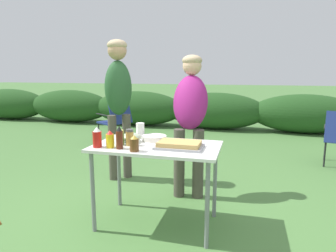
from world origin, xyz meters
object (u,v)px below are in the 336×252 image
food_tray (179,145)px  standing_person_in_olive_jacket (190,110)px  mixing_bowl (131,137)px  paper_cup_stack (140,131)px  plate_stack (155,138)px  mustard_bottle (110,139)px  spice_jar (130,137)px  standing_person_in_navy_coat (118,92)px  folding_table (157,154)px  relish_jar (121,138)px  ketchup_bottle (97,138)px  beer_bottle (134,144)px  bbq_sauce_bottle (119,138)px  camp_chair_near_hedge (116,119)px

food_tray → standing_person_in_olive_jacket: 0.84m
mixing_bowl → paper_cup_stack: (0.03, 0.18, 0.03)m
plate_stack → mustard_bottle: size_ratio=1.51×
spice_jar → mustard_bottle: (-0.13, -0.12, 0.00)m
spice_jar → standing_person_in_olive_jacket: size_ratio=0.09×
standing_person_in_navy_coat → mixing_bowl: bearing=-101.4°
spice_jar → folding_table: bearing=16.6°
relish_jar → ketchup_bottle: bearing=-141.5°
spice_jar → beer_bottle: size_ratio=1.08×
bbq_sauce_bottle → standing_person_in_navy_coat: 1.36m
bbq_sauce_bottle → standing_person_in_olive_jacket: 1.06m
standing_person_in_olive_jacket → bbq_sauce_bottle: bearing=-117.5°
bbq_sauce_bottle → mustard_bottle: size_ratio=1.30×
food_tray → standing_person_in_navy_coat: (-1.02, 1.06, 0.35)m
bbq_sauce_bottle → spice_jar: bearing=73.8°
spice_jar → beer_bottle: bearing=-57.6°
plate_stack → relish_jar: 0.34m
bbq_sauce_bottle → standing_person_in_olive_jacket: bearing=67.1°
mustard_bottle → beer_bottle: bearing=-13.6°
relish_jar → folding_table: bearing=12.7°
mustard_bottle → camp_chair_near_hedge: 3.35m
paper_cup_stack → relish_jar: paper_cup_stack is taller
bbq_sauce_bottle → standing_person_in_olive_jacket: (0.41, 0.97, 0.13)m
mustard_bottle → standing_person_in_navy_coat: (-0.46, 1.20, 0.31)m
plate_stack → paper_cup_stack: bearing=158.2°
ketchup_bottle → folding_table: bearing=22.8°
paper_cup_stack → standing_person_in_olive_jacket: 0.68m
paper_cup_stack → camp_chair_near_hedge: paper_cup_stack is taller
spice_jar → ketchup_bottle: ketchup_bottle is taller
mixing_bowl → paper_cup_stack: bearing=81.9°
mixing_bowl → beer_bottle: bearing=-63.5°
standing_person_in_navy_coat → bbq_sauce_bottle: bearing=-106.8°
folding_table → ketchup_bottle: 0.53m
spice_jar → relish_jar: spice_jar is taller
food_tray → bbq_sauce_bottle: (-0.48, -0.15, 0.07)m
food_tray → mixing_bowl: size_ratio=2.13×
beer_bottle → food_tray: bearing=31.2°
standing_person_in_navy_coat → camp_chair_near_hedge: size_ratio=2.12×
folding_table → beer_bottle: (-0.11, -0.24, 0.14)m
plate_stack → camp_chair_near_hedge: camp_chair_near_hedge is taller
plate_stack → mustard_bottle: 0.45m
beer_bottle → standing_person_in_navy_coat: standing_person_in_navy_coat is taller
plate_stack → paper_cup_stack: size_ratio=1.51×
bbq_sauce_bottle → paper_cup_stack: bearing=86.6°
folding_table → mixing_bowl: size_ratio=5.92×
food_tray → bbq_sauce_bottle: bearing=-162.0°
paper_cup_stack → beer_bottle: paper_cup_stack is taller
plate_stack → spice_jar: spice_jar is taller
beer_bottle → camp_chair_near_hedge: size_ratio=0.16×
bbq_sauce_bottle → camp_chair_near_hedge: bearing=115.6°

